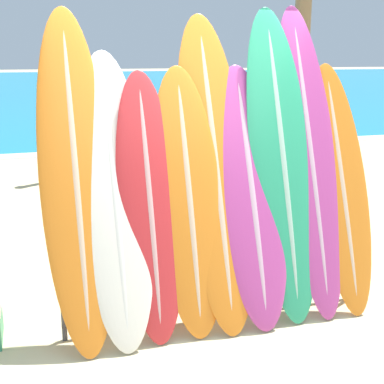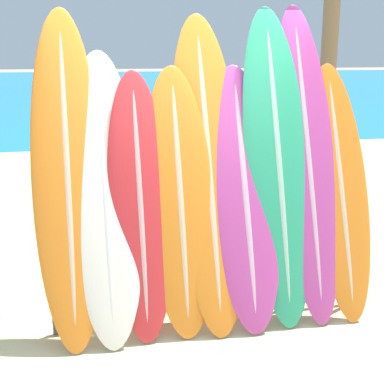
% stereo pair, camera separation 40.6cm
% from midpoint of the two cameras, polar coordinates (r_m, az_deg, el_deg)
% --- Properties ---
extents(ground_plane, '(160.00, 160.00, 0.00)m').
position_cam_midpoint_polar(ground_plane, '(4.23, -0.02, -15.85)').
color(ground_plane, beige).
extents(ocean_water, '(120.00, 60.00, 0.01)m').
position_cam_midpoint_polar(ocean_water, '(41.39, -15.91, 10.96)').
color(ocean_water, teal).
rests_on(ocean_water, ground_plane).
extents(surfboard_rack, '(2.58, 0.04, 0.87)m').
position_cam_midpoint_polar(surfboard_rack, '(4.39, 0.43, -7.77)').
color(surfboard_rack, '#47474C').
rests_on(surfboard_rack, ground_plane).
extents(surfboard_slot_0, '(0.54, 1.01, 2.51)m').
position_cam_midpoint_polar(surfboard_slot_0, '(4.10, -15.09, 1.57)').
color(surfboard_slot_0, orange).
rests_on(surfboard_slot_0, ground_plane).
extents(surfboard_slot_1, '(0.56, 0.92, 2.18)m').
position_cam_midpoint_polar(surfboard_slot_1, '(4.09, -11.06, -0.56)').
color(surfboard_slot_1, silver).
rests_on(surfboard_slot_1, ground_plane).
extents(surfboard_slot_2, '(0.49, 0.74, 2.03)m').
position_cam_midpoint_polar(surfboard_slot_2, '(4.10, -7.39, -1.47)').
color(surfboard_slot_2, red).
rests_on(surfboard_slot_2, ground_plane).
extents(surfboard_slot_3, '(0.54, 0.75, 2.06)m').
position_cam_midpoint_polar(surfboard_slot_3, '(4.17, -3.15, -0.89)').
color(surfboard_slot_3, orange).
rests_on(surfboard_slot_3, ground_plane).
extents(surfboard_slot_4, '(0.58, 1.01, 2.48)m').
position_cam_midpoint_polar(surfboard_slot_4, '(4.27, -0.20, 2.36)').
color(surfboard_slot_4, orange).
rests_on(surfboard_slot_4, ground_plane).
extents(surfboard_slot_5, '(0.57, 0.88, 2.07)m').
position_cam_midpoint_polar(surfboard_slot_5, '(4.33, 3.64, -0.29)').
color(surfboard_slot_5, '#B23D8E').
rests_on(surfboard_slot_5, ground_plane).
extents(surfboard_slot_6, '(0.56, 0.94, 2.54)m').
position_cam_midpoint_polar(surfboard_slot_6, '(4.45, 6.99, 3.15)').
color(surfboard_slot_6, '#289E70').
rests_on(surfboard_slot_6, ground_plane).
extents(surfboard_slot_7, '(0.50, 0.99, 2.56)m').
position_cam_midpoint_polar(surfboard_slot_7, '(4.58, 9.99, 3.50)').
color(surfboard_slot_7, '#B23D8E').
rests_on(surfboard_slot_7, ground_plane).
extents(surfboard_slot_8, '(0.49, 0.83, 2.07)m').
position_cam_midpoint_polar(surfboard_slot_8, '(4.69, 13.28, 0.54)').
color(surfboard_slot_8, orange).
rests_on(surfboard_slot_8, ground_plane).
extents(person_near_water, '(0.27, 0.24, 1.56)m').
position_cam_midpoint_polar(person_near_water, '(9.51, -15.62, 6.19)').
color(person_near_water, '#A87A5B').
rests_on(person_near_water, ground_plane).
extents(person_mid_beach, '(0.27, 0.21, 1.60)m').
position_cam_midpoint_polar(person_mid_beach, '(8.16, -0.45, 5.57)').
color(person_mid_beach, tan).
rests_on(person_mid_beach, ground_plane).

